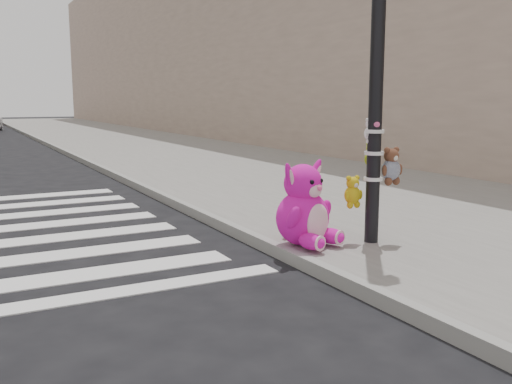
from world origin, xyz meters
TOP-DOWN VIEW (x-y plane):
  - ground at (0.00, 0.00)m, footprint 120.00×120.00m
  - sidewalk_near at (5.00, 10.00)m, footprint 7.00×80.00m
  - curb_edge at (1.55, 10.00)m, footprint 0.12×80.00m
  - bld_near at (10.50, 20.00)m, footprint 5.00×60.00m
  - signal_pole at (2.62, 1.81)m, footprint 0.70×0.48m
  - pink_bunny at (1.81, 2.02)m, footprint 0.80×0.87m
  - red_teddy at (1.80, 2.40)m, footprint 0.18×0.16m

SIDE VIEW (x-z plane):
  - ground at x=0.00m, z-range 0.00..0.00m
  - sidewalk_near at x=5.00m, z-range 0.00..0.14m
  - curb_edge at x=1.55m, z-range -0.01..0.15m
  - red_teddy at x=1.80m, z-range 0.14..0.36m
  - pink_bunny at x=1.81m, z-range 0.05..1.05m
  - signal_pole at x=2.62m, z-range -0.22..3.78m
  - bld_near at x=10.50m, z-range 0.00..10.00m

